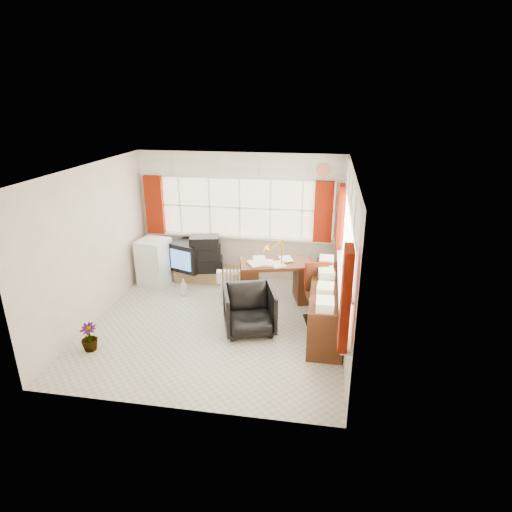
{
  "coord_description": "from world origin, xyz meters",
  "views": [
    {
      "loc": [
        1.63,
        -5.9,
        3.48
      ],
      "look_at": [
        0.56,
        0.55,
        1.02
      ],
      "focal_mm": 30.0,
      "sensor_mm": 36.0,
      "label": 1
    }
  ],
  "objects_px": {
    "tv_bench": "(211,274)",
    "mini_fridge": "(154,262)",
    "credenza": "(326,306)",
    "office_chair": "(249,310)",
    "desk": "(276,279)",
    "radiator": "(232,290)",
    "crt_tv": "(190,256)",
    "desk_lamp": "(282,248)",
    "task_chair": "(317,290)"
  },
  "relations": [
    {
      "from": "desk",
      "to": "office_chair",
      "type": "xyz_separation_m",
      "value": [
        -0.29,
        -1.14,
        -0.05
      ]
    },
    {
      "from": "radiator",
      "to": "crt_tv",
      "type": "xyz_separation_m",
      "value": [
        -1.04,
        0.87,
        0.27
      ]
    },
    {
      "from": "radiator",
      "to": "tv_bench",
      "type": "height_order",
      "value": "radiator"
    },
    {
      "from": "crt_tv",
      "to": "mini_fridge",
      "type": "distance_m",
      "value": 0.69
    },
    {
      "from": "desk_lamp",
      "to": "radiator",
      "type": "distance_m",
      "value": 1.18
    },
    {
      "from": "task_chair",
      "to": "desk_lamp",
      "type": "bearing_deg",
      "value": 146.07
    },
    {
      "from": "desk_lamp",
      "to": "crt_tv",
      "type": "relative_size",
      "value": 0.61
    },
    {
      "from": "desk_lamp",
      "to": "task_chair",
      "type": "xyz_separation_m",
      "value": [
        0.64,
        -0.43,
        -0.55
      ]
    },
    {
      "from": "tv_bench",
      "to": "crt_tv",
      "type": "height_order",
      "value": "crt_tv"
    },
    {
      "from": "desk_lamp",
      "to": "credenza",
      "type": "height_order",
      "value": "desk_lamp"
    },
    {
      "from": "desk_lamp",
      "to": "desk",
      "type": "bearing_deg",
      "value": 123.81
    },
    {
      "from": "desk_lamp",
      "to": "mini_fridge",
      "type": "distance_m",
      "value": 2.65
    },
    {
      "from": "desk",
      "to": "mini_fridge",
      "type": "height_order",
      "value": "mini_fridge"
    },
    {
      "from": "tv_bench",
      "to": "credenza",
      "type": "bearing_deg",
      "value": -33.7
    },
    {
      "from": "office_chair",
      "to": "credenza",
      "type": "xyz_separation_m",
      "value": [
        1.17,
        0.28,
        0.03
      ]
    },
    {
      "from": "desk",
      "to": "mini_fridge",
      "type": "xyz_separation_m",
      "value": [
        -2.43,
        0.33,
        0.04
      ]
    },
    {
      "from": "credenza",
      "to": "radiator",
      "type": "bearing_deg",
      "value": 160.59
    },
    {
      "from": "desk",
      "to": "tv_bench",
      "type": "relative_size",
      "value": 0.99
    },
    {
      "from": "desk",
      "to": "radiator",
      "type": "distance_m",
      "value": 0.81
    },
    {
      "from": "mini_fridge",
      "to": "office_chair",
      "type": "bearing_deg",
      "value": -34.49
    },
    {
      "from": "office_chair",
      "to": "radiator",
      "type": "height_order",
      "value": "office_chair"
    },
    {
      "from": "radiator",
      "to": "crt_tv",
      "type": "relative_size",
      "value": 0.83
    },
    {
      "from": "desk_lamp",
      "to": "office_chair",
      "type": "height_order",
      "value": "desk_lamp"
    },
    {
      "from": "task_chair",
      "to": "mini_fridge",
      "type": "distance_m",
      "value": 3.3
    },
    {
      "from": "tv_bench",
      "to": "crt_tv",
      "type": "bearing_deg",
      "value": -169.16
    },
    {
      "from": "desk_lamp",
      "to": "mini_fridge",
      "type": "bearing_deg",
      "value": 169.2
    },
    {
      "from": "credenza",
      "to": "crt_tv",
      "type": "relative_size",
      "value": 2.59
    },
    {
      "from": "crt_tv",
      "to": "mini_fridge",
      "type": "xyz_separation_m",
      "value": [
        -0.64,
        -0.25,
        -0.08
      ]
    },
    {
      "from": "task_chair",
      "to": "office_chair",
      "type": "bearing_deg",
      "value": -151.18
    },
    {
      "from": "desk",
      "to": "task_chair",
      "type": "height_order",
      "value": "task_chair"
    },
    {
      "from": "desk",
      "to": "credenza",
      "type": "bearing_deg",
      "value": -44.0
    },
    {
      "from": "desk",
      "to": "task_chair",
      "type": "distance_m",
      "value": 0.94
    },
    {
      "from": "desk_lamp",
      "to": "tv_bench",
      "type": "bearing_deg",
      "value": 151.45
    },
    {
      "from": "office_chair",
      "to": "radiator",
      "type": "distance_m",
      "value": 0.98
    },
    {
      "from": "radiator",
      "to": "crt_tv",
      "type": "height_order",
      "value": "crt_tv"
    },
    {
      "from": "task_chair",
      "to": "mini_fridge",
      "type": "relative_size",
      "value": 1.07
    },
    {
      "from": "credenza",
      "to": "office_chair",
      "type": "bearing_deg",
      "value": -166.52
    },
    {
      "from": "desk_lamp",
      "to": "mini_fridge",
      "type": "height_order",
      "value": "desk_lamp"
    },
    {
      "from": "crt_tv",
      "to": "mini_fridge",
      "type": "relative_size",
      "value": 0.86
    },
    {
      "from": "task_chair",
      "to": "mini_fridge",
      "type": "bearing_deg",
      "value": 163.95
    },
    {
      "from": "desk",
      "to": "tv_bench",
      "type": "xyz_separation_m",
      "value": [
        -1.39,
        0.66,
        -0.28
      ]
    },
    {
      "from": "desk_lamp",
      "to": "crt_tv",
      "type": "xyz_separation_m",
      "value": [
        -1.89,
        0.74,
        -0.54
      ]
    },
    {
      "from": "desk",
      "to": "task_chair",
      "type": "xyz_separation_m",
      "value": [
        0.74,
        -0.58,
        0.1
      ]
    },
    {
      "from": "task_chair",
      "to": "credenza",
      "type": "bearing_deg",
      "value": -61.62
    },
    {
      "from": "desk",
      "to": "tv_bench",
      "type": "height_order",
      "value": "desk"
    },
    {
      "from": "tv_bench",
      "to": "mini_fridge",
      "type": "relative_size",
      "value": 1.56
    },
    {
      "from": "radiator",
      "to": "credenza",
      "type": "distance_m",
      "value": 1.74
    },
    {
      "from": "desk",
      "to": "tv_bench",
      "type": "bearing_deg",
      "value": 154.52
    },
    {
      "from": "task_chair",
      "to": "office_chair",
      "type": "xyz_separation_m",
      "value": [
        -1.02,
        -0.56,
        -0.15
      ]
    },
    {
      "from": "desk",
      "to": "credenza",
      "type": "distance_m",
      "value": 1.23
    }
  ]
}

